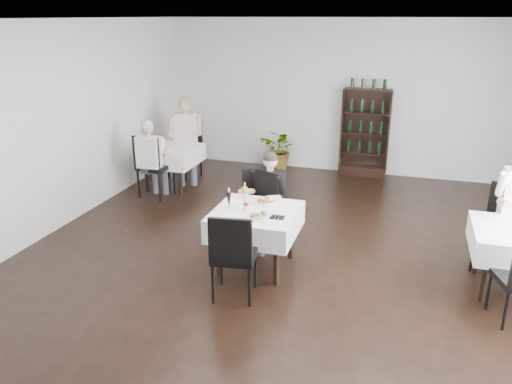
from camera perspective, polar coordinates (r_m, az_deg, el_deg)
room_shell at (r=5.83m, az=2.80°, el=4.23°), size 9.00×9.00×9.00m
wine_shelf at (r=10.04m, az=12.33°, el=6.52°), size 0.90×0.28×1.75m
main_table at (r=6.20m, az=-0.02°, el=-3.40°), size 1.03×1.03×0.77m
left_table at (r=9.26m, az=-9.71°, el=4.15°), size 0.98×0.98×0.77m
potted_tree at (r=10.30m, az=2.72°, el=4.86°), size 0.93×0.87×0.85m
main_chair_far at (r=6.90m, az=0.41°, el=-1.16°), size 0.60×0.60×1.04m
main_chair_near at (r=5.51m, az=-2.65°, el=-6.83°), size 0.53×0.54×1.04m
left_chair_far at (r=9.94m, az=-7.87°, el=5.52°), size 0.66×0.67×1.15m
left_chair_near at (r=8.80m, az=-11.83°, el=3.32°), size 0.57×0.58×1.12m
right_chair_far at (r=6.89m, az=26.43°, el=-3.20°), size 0.65×0.65×1.08m
diner_main at (r=6.68m, az=1.29°, el=-0.15°), size 0.58×0.62×1.35m
diner_left_far at (r=9.56m, az=-8.03°, el=6.66°), size 0.72×0.76×1.61m
diner_left_near at (r=8.69m, az=-11.89°, el=4.31°), size 0.54×0.54×1.40m
plate_far at (r=6.37m, az=1.00°, el=-1.12°), size 0.29×0.29×0.08m
plate_near at (r=5.92m, az=0.30°, el=-2.80°), size 0.28×0.28×0.08m
pilsner_dark at (r=6.17m, az=-3.11°, el=-0.94°), size 0.06×0.06×0.27m
pilsner_lager at (r=6.24m, az=-1.29°, el=-0.52°), size 0.07×0.07×0.31m
coke_bottle at (r=6.12m, az=-1.14°, el=-1.22°), size 0.06×0.06×0.25m
napkin_cutlery at (r=5.93m, az=2.44°, el=-2.89°), size 0.18×0.19×0.02m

